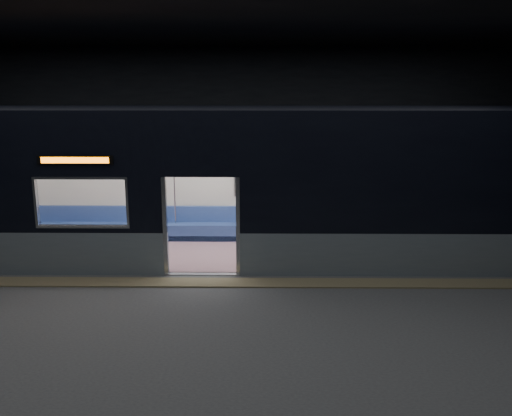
{
  "coord_description": "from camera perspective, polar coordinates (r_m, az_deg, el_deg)",
  "views": [
    {
      "loc": [
        1.23,
        -9.55,
        3.77
      ],
      "look_at": [
        1.09,
        2.3,
        1.14
      ],
      "focal_mm": 38.0,
      "sensor_mm": 36.0,
      "label": 1
    }
  ],
  "objects": [
    {
      "name": "tactile_strip",
      "position": [
        10.85,
        -5.93,
        -7.82
      ],
      "size": [
        22.8,
        0.5,
        0.03
      ],
      "primitive_type": "cube",
      "color": "#8C7F59",
      "rests_on": "station_floor"
    },
    {
      "name": "metro_car",
      "position": [
        12.31,
        -5.08,
        3.46
      ],
      "size": [
        18.0,
        3.04,
        3.35
      ],
      "color": "gray",
      "rests_on": "station_floor"
    },
    {
      "name": "transit_map",
      "position": [
        13.6,
        0.01,
        2.79
      ],
      "size": [
        1.0,
        0.03,
        0.65
      ],
      "primitive_type": "cube",
      "color": "white",
      "rests_on": "metro_car"
    },
    {
      "name": "station_floor",
      "position": [
        10.34,
        -6.27,
        -8.97
      ],
      "size": [
        24.0,
        14.0,
        0.01
      ],
      "primitive_type": "cube",
      "color": "#47494C",
      "rests_on": "ground"
    },
    {
      "name": "station_envelope",
      "position": [
        9.63,
        -6.8,
        11.8
      ],
      "size": [
        24.0,
        14.0,
        5.0
      ],
      "color": "black",
      "rests_on": "station_floor"
    },
    {
      "name": "passenger",
      "position": [
        13.42,
        1.71,
        -0.09
      ],
      "size": [
        0.46,
        0.78,
        1.48
      ],
      "rotation": [
        0.0,
        0.0,
        0.08
      ],
      "color": "black",
      "rests_on": "metro_car"
    },
    {
      "name": "handbag",
      "position": [
        13.21,
        1.58,
        -0.94
      ],
      "size": [
        0.33,
        0.3,
        0.15
      ],
      "primitive_type": "cube",
      "rotation": [
        0.0,
        0.0,
        0.16
      ],
      "color": "black",
      "rests_on": "passenger"
    }
  ]
}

